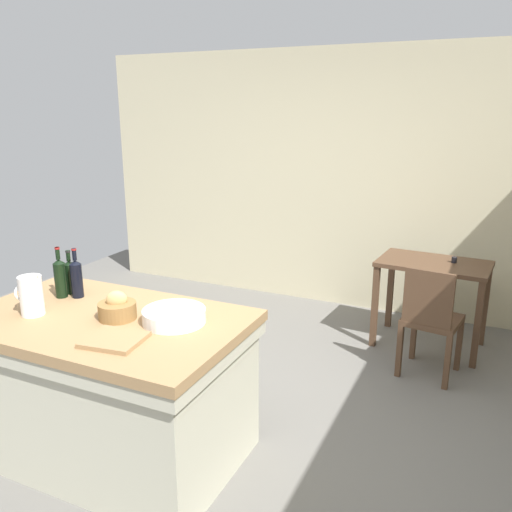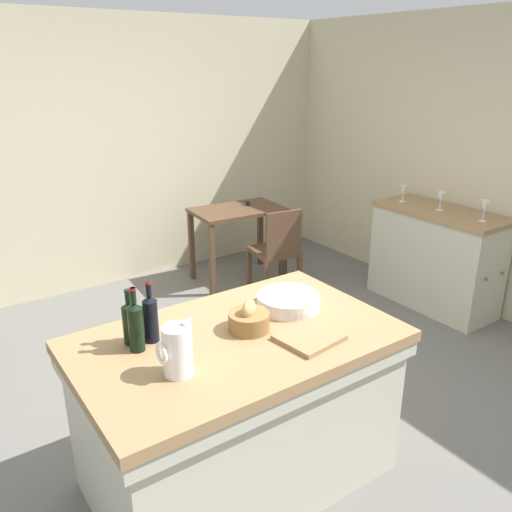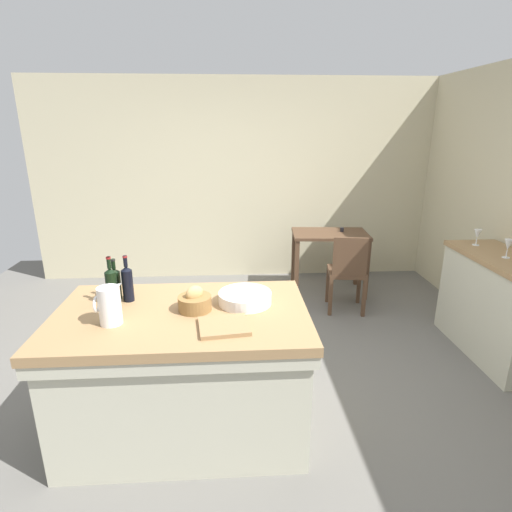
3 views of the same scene
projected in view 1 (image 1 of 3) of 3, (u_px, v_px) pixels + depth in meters
name	position (u px, v px, depth m)	size (l,w,h in m)	color
ground_plane	(215.00, 426.00, 3.48)	(6.76, 6.76, 0.00)	#66635E
wall_back	(336.00, 181.00, 5.40)	(5.32, 0.12, 2.60)	beige
island_table	(109.00, 381.00, 3.10)	(1.60, 0.99, 0.88)	#99754C
writing_desk	(433.00, 276.00, 4.50)	(0.94, 0.63, 0.82)	#513826
wooden_chair	(430.00, 318.00, 4.00)	(0.45, 0.45, 0.89)	#513826
pitcher	(31.00, 295.00, 3.00)	(0.17, 0.13, 0.27)	white
wash_bowl	(174.00, 316.00, 2.90)	(0.35, 0.35, 0.08)	white
bread_basket	(117.00, 309.00, 2.96)	(0.21, 0.21, 0.16)	olive
cutting_board	(115.00, 340.00, 2.67)	(0.28, 0.26, 0.02)	#99754C
wine_bottle_dark	(77.00, 278.00, 3.27)	(0.07, 0.07, 0.32)	black
wine_bottle_amber	(70.00, 276.00, 3.35)	(0.07, 0.07, 0.28)	black
wine_bottle_green	(60.00, 277.00, 3.27)	(0.07, 0.07, 0.32)	black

